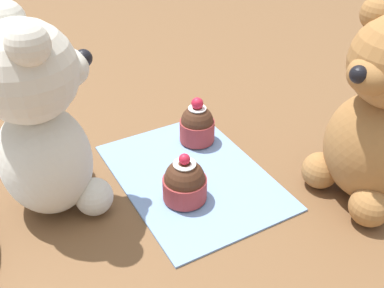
{
  "coord_description": "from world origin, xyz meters",
  "views": [
    {
      "loc": [
        -0.43,
        0.24,
        0.39
      ],
      "look_at": [
        0.0,
        0.0,
        0.06
      ],
      "focal_mm": 42.0,
      "sensor_mm": 36.0,
      "label": 1
    }
  ],
  "objects_px": {
    "teddy_bear_cream": "(40,122)",
    "cupcake_near_cream_bear": "(185,182)",
    "teddy_bear_tan": "(380,118)",
    "cupcake_near_tan_bear": "(197,125)"
  },
  "relations": [
    {
      "from": "cupcake_near_cream_bear",
      "to": "teddy_bear_cream",
      "type": "bearing_deg",
      "value": 61.7
    },
    {
      "from": "cupcake_near_tan_bear",
      "to": "teddy_bear_tan",
      "type": "bearing_deg",
      "value": -148.02
    },
    {
      "from": "teddy_bear_cream",
      "to": "cupcake_near_tan_bear",
      "type": "height_order",
      "value": "teddy_bear_cream"
    },
    {
      "from": "cupcake_near_tan_bear",
      "to": "cupcake_near_cream_bear",
      "type": "bearing_deg",
      "value": 143.44
    },
    {
      "from": "teddy_bear_tan",
      "to": "cupcake_near_tan_bear",
      "type": "bearing_deg",
      "value": -149.9
    },
    {
      "from": "teddy_bear_cream",
      "to": "teddy_bear_tan",
      "type": "bearing_deg",
      "value": -120.6
    },
    {
      "from": "cupcake_near_cream_bear",
      "to": "cupcake_near_tan_bear",
      "type": "xyz_separation_m",
      "value": [
        0.11,
        -0.08,
        0.0
      ]
    },
    {
      "from": "teddy_bear_cream",
      "to": "cupcake_near_tan_bear",
      "type": "relative_size",
      "value": 3.48
    },
    {
      "from": "teddy_bear_cream",
      "to": "cupcake_near_cream_bear",
      "type": "bearing_deg",
      "value": -122.16
    },
    {
      "from": "teddy_bear_cream",
      "to": "cupcake_near_cream_bear",
      "type": "relative_size",
      "value": 3.72
    }
  ]
}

